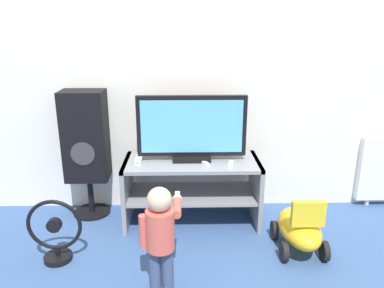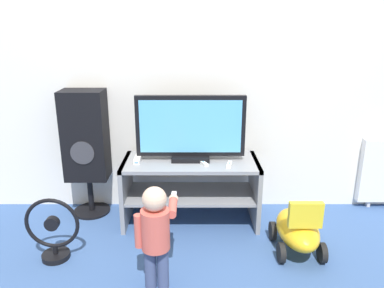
# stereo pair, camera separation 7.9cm
# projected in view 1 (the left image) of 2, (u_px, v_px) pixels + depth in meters

# --- Properties ---
(ground_plane) EXTENTS (16.00, 16.00, 0.00)m
(ground_plane) POSITION_uv_depth(u_px,v_px,m) (192.00, 235.00, 3.09)
(ground_plane) COLOR #38568C
(wall_back) EXTENTS (10.00, 0.06, 2.60)m
(wall_back) POSITION_uv_depth(u_px,v_px,m) (191.00, 68.00, 3.26)
(wall_back) COLOR silver
(wall_back) RESTS_ON ground_plane
(tv_stand) EXTENTS (1.15, 0.51, 0.56)m
(tv_stand) POSITION_uv_depth(u_px,v_px,m) (192.00, 182.00, 3.22)
(tv_stand) COLOR gray
(tv_stand) RESTS_ON ground_plane
(television) EXTENTS (0.91, 0.20, 0.55)m
(television) POSITION_uv_depth(u_px,v_px,m) (192.00, 129.00, 3.10)
(television) COLOR black
(television) RESTS_ON tv_stand
(game_console) EXTENTS (0.05, 0.18, 0.04)m
(game_console) POSITION_uv_depth(u_px,v_px,m) (139.00, 159.00, 3.13)
(game_console) COLOR white
(game_console) RESTS_ON tv_stand
(remote_primary) EXTENTS (0.06, 0.13, 0.03)m
(remote_primary) POSITION_uv_depth(u_px,v_px,m) (231.00, 164.00, 3.05)
(remote_primary) COLOR white
(remote_primary) RESTS_ON tv_stand
(remote_secondary) EXTENTS (0.09, 0.13, 0.03)m
(remote_secondary) POSITION_uv_depth(u_px,v_px,m) (205.00, 163.00, 3.08)
(remote_secondary) COLOR white
(remote_secondary) RESTS_ON tv_stand
(child) EXTENTS (0.27, 0.42, 0.72)m
(child) POSITION_uv_depth(u_px,v_px,m) (161.00, 230.00, 2.36)
(child) COLOR #3F4C72
(child) RESTS_ON ground_plane
(speaker_tower) EXTENTS (0.37, 0.33, 1.14)m
(speaker_tower) POSITION_uv_depth(u_px,v_px,m) (86.00, 139.00, 3.25)
(speaker_tower) COLOR black
(speaker_tower) RESTS_ON ground_plane
(floor_fan) EXTENTS (0.40, 0.20, 0.49)m
(floor_fan) POSITION_uv_depth(u_px,v_px,m) (55.00, 234.00, 2.70)
(floor_fan) COLOR black
(floor_fan) RESTS_ON ground_plane
(ride_on_toy) EXTENTS (0.34, 0.56, 0.48)m
(ride_on_toy) POSITION_uv_depth(u_px,v_px,m) (300.00, 228.00, 2.84)
(ride_on_toy) COLOR gold
(ride_on_toy) RESTS_ON ground_plane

